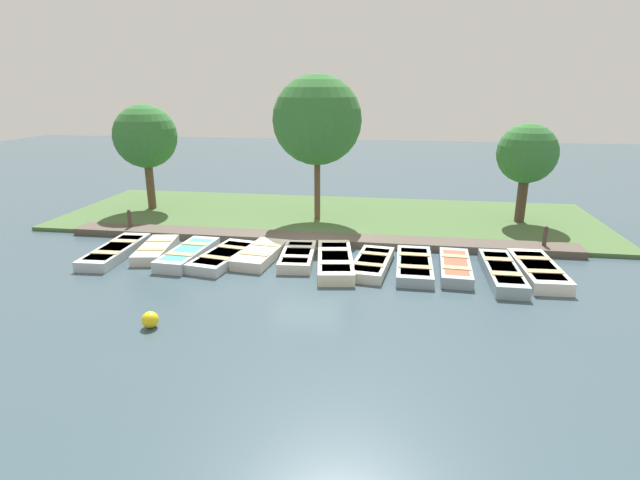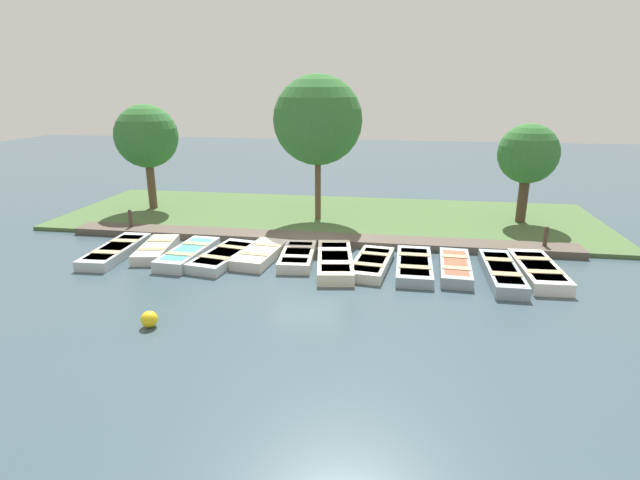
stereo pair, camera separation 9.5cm
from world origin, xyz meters
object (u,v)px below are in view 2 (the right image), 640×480
at_px(rowboat_0, 116,251).
at_px(park_tree_far_left, 147,137).
at_px(rowboat_2, 188,254).
at_px(rowboat_6, 335,261).
at_px(park_tree_center, 528,155).
at_px(buoy, 149,319).
at_px(rowboat_3, 224,256).
at_px(rowboat_11, 538,271).
at_px(rowboat_10, 502,272).
at_px(rowboat_1, 156,249).
at_px(rowboat_9, 455,267).
at_px(rowboat_4, 261,254).
at_px(mooring_post_near, 131,221).
at_px(rowboat_5, 298,256).
at_px(rowboat_8, 414,265).
at_px(mooring_post_far, 545,239).
at_px(park_tree_left, 318,120).
at_px(rowboat_7, 372,264).

relative_size(rowboat_0, park_tree_far_left, 0.70).
relative_size(rowboat_2, rowboat_6, 0.85).
bearing_deg(park_tree_center, rowboat_6, -48.34).
xyz_separation_m(rowboat_0, buoy, (5.01, 3.86, 0.03)).
xyz_separation_m(rowboat_3, rowboat_11, (-0.17, 10.40, 0.03)).
distance_m(rowboat_3, buoy, 5.04).
bearing_deg(rowboat_11, rowboat_10, -76.89).
height_order(rowboat_3, rowboat_6, rowboat_6).
xyz_separation_m(rowboat_1, rowboat_9, (0.21, 10.49, 0.00)).
bearing_deg(rowboat_4, mooring_post_near, -104.08).
distance_m(rowboat_5, park_tree_far_left, 10.86).
xyz_separation_m(rowboat_0, rowboat_9, (-0.16, 11.86, 0.01)).
distance_m(rowboat_8, buoy, 8.44).
relative_size(rowboat_2, rowboat_8, 0.97).
relative_size(rowboat_4, mooring_post_far, 2.89).
height_order(rowboat_6, mooring_post_far, mooring_post_far).
relative_size(rowboat_4, park_tree_far_left, 0.57).
height_order(rowboat_5, park_tree_left, park_tree_left).
bearing_deg(mooring_post_far, rowboat_2, -77.65).
relative_size(rowboat_11, park_tree_far_left, 0.65).
height_order(rowboat_0, rowboat_4, rowboat_4).
xyz_separation_m(rowboat_10, park_tree_left, (-5.83, -6.85, 4.23)).
height_order(rowboat_1, rowboat_9, rowboat_9).
xyz_separation_m(rowboat_0, rowboat_7, (-0.11, 9.15, -0.01)).
relative_size(park_tree_left, park_tree_center, 1.45).
relative_size(rowboat_2, rowboat_11, 0.95).
bearing_deg(rowboat_2, park_tree_left, 150.65).
relative_size(rowboat_8, park_tree_left, 0.51).
distance_m(mooring_post_far, park_tree_left, 10.12).
distance_m(rowboat_6, rowboat_9, 3.94).
relative_size(rowboat_10, park_tree_left, 0.56).
relative_size(rowboat_2, rowboat_9, 1.02).
xyz_separation_m(rowboat_1, rowboat_4, (-0.08, 3.87, 0.00)).
relative_size(rowboat_3, park_tree_center, 0.74).
xyz_separation_m(rowboat_2, rowboat_4, (-0.42, 2.50, -0.02)).
distance_m(rowboat_2, park_tree_center, 14.39).
bearing_deg(mooring_post_near, rowboat_3, 61.05).
distance_m(rowboat_5, park_tree_left, 6.76).
bearing_deg(park_tree_far_left, mooring_post_far, 77.78).
xyz_separation_m(buoy, park_tree_center, (-11.59, 11.36, 2.86)).
bearing_deg(mooring_post_far, buoy, -55.70).
xyz_separation_m(rowboat_10, park_tree_center, (-6.72, 1.96, 2.86)).
height_order(rowboat_5, park_tree_center, park_tree_center).
bearing_deg(rowboat_1, mooring_post_far, 90.22).
distance_m(rowboat_1, rowboat_10, 11.91).
bearing_deg(rowboat_2, rowboat_7, 94.39).
xyz_separation_m(rowboat_9, park_tree_left, (-5.54, -5.44, 4.25)).
height_order(rowboat_8, rowboat_9, rowboat_9).
relative_size(rowboat_0, rowboat_2, 1.13).
relative_size(rowboat_9, rowboat_11, 0.93).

